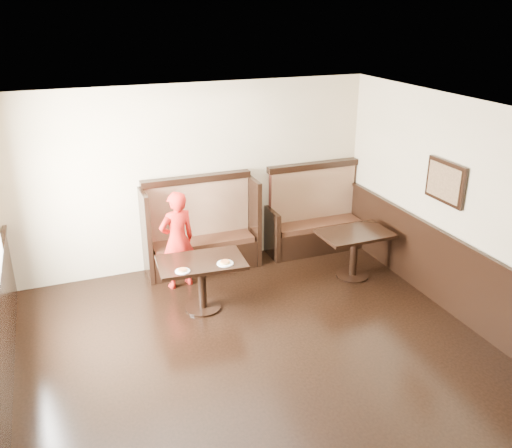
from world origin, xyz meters
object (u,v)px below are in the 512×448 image
child (177,240)px  booth_main (201,236)px  booth_neighbor (315,221)px  table_main (202,272)px  table_neighbor (354,244)px

child → booth_main: bearing=-146.7°
booth_neighbor → table_main: booth_neighbor is taller
booth_neighbor → booth_main: bearing=179.9°
booth_neighbor → table_neighbor: size_ratio=1.57×
table_neighbor → booth_main: bearing=149.6°
booth_main → booth_neighbor: bearing=-0.1°
booth_neighbor → child: 2.48m
table_main → table_neighbor: (2.37, 0.09, -0.01)m
booth_main → table_neighbor: bearing=-29.3°
booth_neighbor → table_neighbor: booth_neighbor is taller
booth_neighbor → table_main: 2.59m
table_main → table_neighbor: size_ratio=1.11×
table_main → table_neighbor: bearing=6.3°
booth_main → table_main: 1.27m
table_main → table_neighbor: 2.37m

